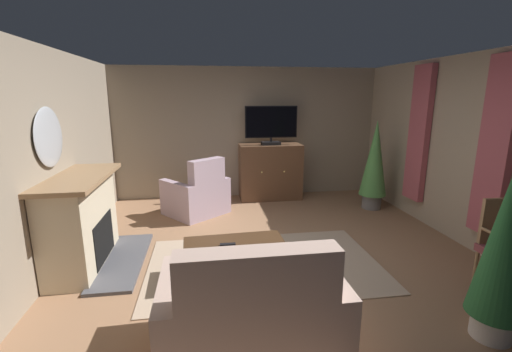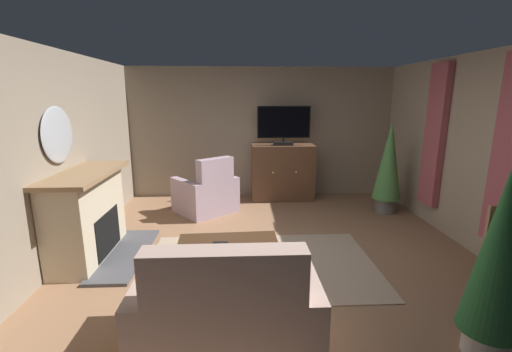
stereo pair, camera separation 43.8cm
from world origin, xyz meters
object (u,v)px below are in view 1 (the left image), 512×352
at_px(coffee_table, 235,247).
at_px(armchair_beside_cabinet, 197,196).
at_px(tv_remote, 228,245).
at_px(side_chair_mid_row, 506,244).
at_px(potted_plant_on_hearth_side, 375,162).
at_px(potted_plant_leafy_by_curtain, 506,243).
at_px(wall_mirror_oval, 49,137).
at_px(sofa_floral, 253,316).
at_px(fireplace, 83,223).
at_px(television, 271,124).
at_px(tv_cabinet, 270,173).

distance_m(coffee_table, armchair_beside_cabinet, 2.30).
height_order(tv_remote, armchair_beside_cabinet, armchair_beside_cabinet).
distance_m(side_chair_mid_row, potted_plant_on_hearth_side, 2.80).
bearing_deg(potted_plant_leafy_by_curtain, wall_mirror_oval, 155.13).
bearing_deg(sofa_floral, armchair_beside_cabinet, 97.97).
distance_m(tv_remote, potted_plant_leafy_by_curtain, 2.51).
height_order(fireplace, armchair_beside_cabinet, fireplace).
bearing_deg(side_chair_mid_row, sofa_floral, -169.38).
distance_m(television, side_chair_mid_row, 4.15).
height_order(tv_cabinet, tv_remote, tv_cabinet).
bearing_deg(tv_remote, armchair_beside_cabinet, 100.74).
distance_m(coffee_table, tv_remote, 0.11).
bearing_deg(television, fireplace, -138.99).
height_order(armchair_beside_cabinet, potted_plant_on_hearth_side, potted_plant_on_hearth_side).
height_order(television, coffee_table, television).
height_order(tv_cabinet, television, television).
relative_size(fireplace, coffee_table, 1.34).
height_order(television, potted_plant_leafy_by_curtain, television).
relative_size(fireplace, armchair_beside_cabinet, 1.24).
bearing_deg(wall_mirror_oval, armchair_beside_cabinet, 47.08).
bearing_deg(potted_plant_leafy_by_curtain, potted_plant_on_hearth_side, 79.53).
bearing_deg(potted_plant_on_hearth_side, wall_mirror_oval, -162.04).
relative_size(tv_cabinet, potted_plant_leafy_by_curtain, 0.75).
bearing_deg(television, sofa_floral, -102.80).
distance_m(sofa_floral, armchair_beside_cabinet, 3.47).
bearing_deg(armchair_beside_cabinet, potted_plant_on_hearth_side, -2.75).
bearing_deg(side_chair_mid_row, coffee_table, 166.13).
bearing_deg(wall_mirror_oval, potted_plant_on_hearth_side, 17.96).
height_order(coffee_table, potted_plant_leafy_by_curtain, potted_plant_leafy_by_curtain).
relative_size(fireplace, television, 1.51).
distance_m(tv_remote, potted_plant_on_hearth_side, 3.55).
xyz_separation_m(tv_cabinet, coffee_table, (-0.98, -3.01, -0.14)).
bearing_deg(tv_cabinet, side_chair_mid_row, -64.55).
height_order(fireplace, tv_cabinet, fireplace).
relative_size(sofa_floral, side_chair_mid_row, 1.45).
height_order(fireplace, coffee_table, fireplace).
distance_m(tv_remote, sofa_floral, 1.13).
bearing_deg(television, coffee_table, -108.28).
bearing_deg(wall_mirror_oval, potted_plant_leafy_by_curtain, -24.87).
bearing_deg(tv_remote, wall_mirror_oval, 163.21).
bearing_deg(fireplace, television, 41.01).
height_order(side_chair_mid_row, potted_plant_leafy_by_curtain, potted_plant_leafy_by_curtain).
xyz_separation_m(potted_plant_on_hearth_side, potted_plant_leafy_by_curtain, (-0.63, -3.41, -0.00)).
height_order(potted_plant_on_hearth_side, potted_plant_leafy_by_curtain, potted_plant_leafy_by_curtain).
relative_size(tv_remote, armchair_beside_cabinet, 0.14).
height_order(armchair_beside_cabinet, potted_plant_leafy_by_curtain, potted_plant_leafy_by_curtain).
bearing_deg(potted_plant_on_hearth_side, coffee_table, -141.97).
bearing_deg(tv_cabinet, sofa_floral, -102.64).
bearing_deg(television, potted_plant_on_hearth_side, -26.30).
height_order(fireplace, tv_remote, fireplace).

